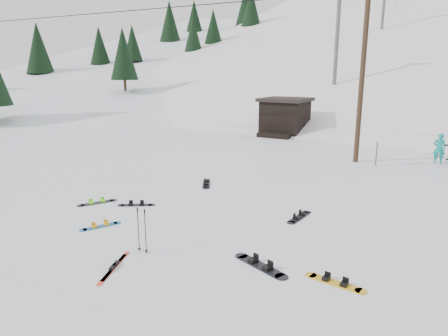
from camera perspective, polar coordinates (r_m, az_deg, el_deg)
The scene contains 19 objects.
ground at distance 11.01m, azimuth -10.48°, elevation -11.71°, with size 200.00×200.00×0.00m, color white.
ski_slope at distance 64.89m, azimuth 24.16°, elevation -2.49°, with size 60.00×75.00×45.00m, color white.
ridge_left at distance 71.67m, azimuth -6.32°, elevation 0.90°, with size 34.00×85.00×38.00m, color white.
treeline_left at distance 62.64m, azimuth -9.61°, elevation 9.16°, with size 20.00×64.00×10.00m, color black, non-canonical shape.
treeline_crest at distance 93.71m, azimuth 27.42°, elevation 9.26°, with size 50.00×6.00×10.00m, color black, non-canonical shape.
utility_pole at distance 21.87m, azimuth 19.18°, elevation 12.92°, with size 2.00×0.26×9.00m.
trail_sign at distance 21.51m, azimuth 21.09°, elevation 3.63°, with size 0.50×0.09×1.85m.
lift_hut at distance 30.81m, azimuth 8.68°, elevation 7.31°, with size 3.40×4.10×2.75m.
lift_tower_near at distance 38.99m, azimuth 15.88°, elevation 17.82°, with size 2.20×0.36×8.00m.
hero_snowboard at distance 13.03m, azimuth -17.23°, elevation -7.91°, with size 0.68×1.20×0.09m.
hero_skis at distance 10.39m, azimuth -15.43°, elevation -13.44°, with size 0.77×1.64×0.09m.
ski_poles at distance 10.81m, azimuth -11.66°, elevation -8.66°, with size 0.33×0.09×1.22m.
board_scatter_a at distance 14.69m, azimuth -12.42°, elevation -5.14°, with size 1.16×0.85×0.09m.
board_scatter_b at distance 17.03m, azimuth -2.53°, elevation -2.21°, with size 0.98×1.39×0.11m.
board_scatter_c at distance 15.30m, azimuth -17.66°, elevation -4.71°, with size 0.80×1.29×0.10m.
board_scatter_d at distance 10.13m, azimuth 5.22°, elevation -13.67°, with size 1.64×0.78×0.12m.
board_scatter_e at distance 9.72m, azimuth 15.58°, elevation -15.46°, with size 1.44×0.39×0.10m.
board_scatter_f at distance 13.43m, azimuth 10.71°, elevation -6.86°, with size 0.37×1.47×0.10m.
skier_teal at distance 23.47m, azimuth 28.39°, elevation 2.48°, with size 0.58×0.38×1.60m, color #0D8480.
Camera 1 is at (6.74, -7.35, 4.67)m, focal length 32.00 mm.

